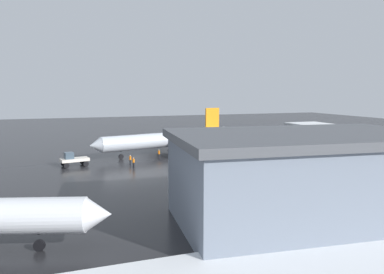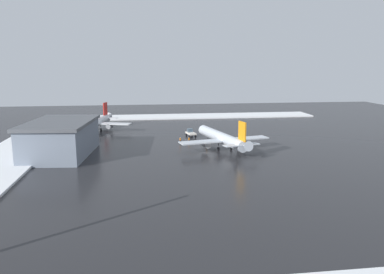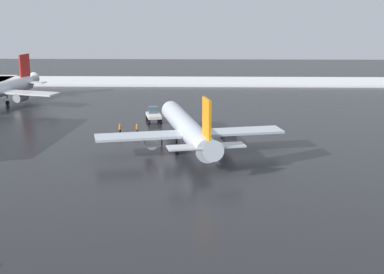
# 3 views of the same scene
# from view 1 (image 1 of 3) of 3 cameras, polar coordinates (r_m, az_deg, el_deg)

# --- Properties ---
(ground_plane) EXTENTS (240.00, 240.00, 0.00)m
(ground_plane) POSITION_cam_1_polar(r_m,az_deg,el_deg) (72.70, -0.47, -3.09)
(ground_plane) COLOR #232326
(airplane_far_rear) EXTENTS (30.47, 25.54, 9.14)m
(airplane_far_rear) POSITION_cam_1_polar(r_m,az_deg,el_deg) (75.48, -3.90, -0.41)
(airplane_far_rear) COLOR silver
(airplane_far_rear) RESTS_ON ground_plane
(pushback_tug) EXTENTS (4.95, 3.10, 2.50)m
(pushback_tug) POSITION_cam_1_polar(r_m,az_deg,el_deg) (66.75, -17.67, -3.22)
(pushback_tug) COLOR silver
(pushback_tug) RESTS_ON ground_plane
(ground_crew_near_tug) EXTENTS (0.36, 0.36, 1.71)m
(ground_crew_near_tug) POSITION_cam_1_polar(r_m,az_deg,el_deg) (66.10, -9.40, -3.35)
(ground_crew_near_tug) COLOR black
(ground_crew_near_tug) RESTS_ON ground_plane
(ground_crew_by_nose_gear) EXTENTS (0.36, 0.36, 1.71)m
(ground_crew_by_nose_gear) POSITION_cam_1_polar(r_m,az_deg,el_deg) (63.59, -8.90, -3.75)
(ground_crew_by_nose_gear) COLOR black
(ground_crew_by_nose_gear) RESTS_ON ground_plane
(ground_crew_mid_apron) EXTENTS (0.36, 0.36, 1.71)m
(ground_crew_mid_apron) POSITION_cam_1_polar(r_m,az_deg,el_deg) (71.47, -5.06, -2.51)
(ground_crew_mid_apron) COLOR black
(ground_crew_mid_apron) RESTS_ON ground_plane
(cargo_hangar) EXTENTS (26.37, 17.41, 8.80)m
(cargo_hangar) POSITION_cam_1_polar(r_m,az_deg,el_deg) (38.10, 16.53, -5.89)
(cargo_hangar) COLOR slate
(cargo_hangar) RESTS_ON ground_plane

